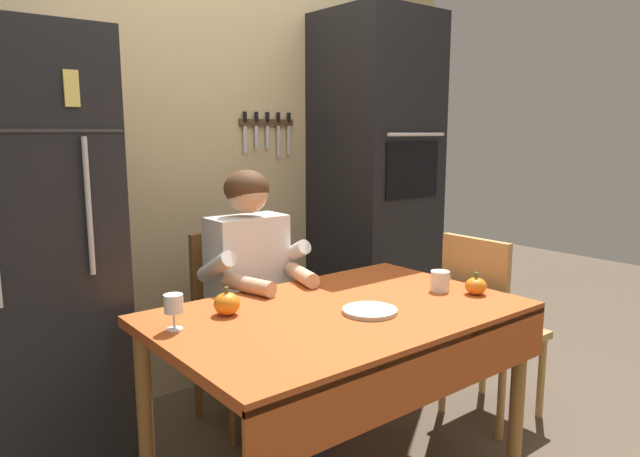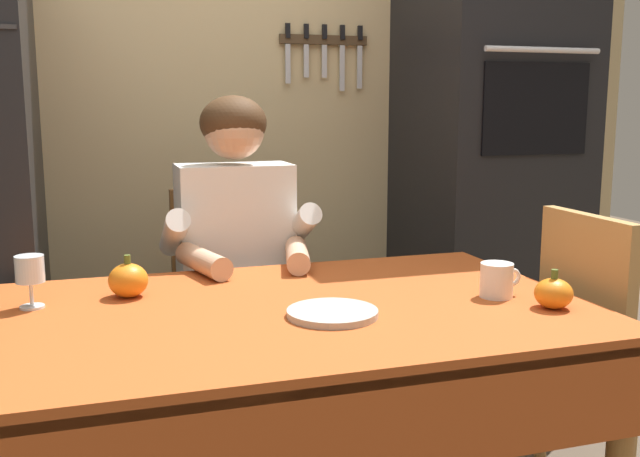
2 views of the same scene
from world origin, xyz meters
The scene contains 12 objects.
back_wall_assembly centered at (0.05, 1.35, 1.30)m, with size 3.70×0.13×2.60m.
refrigerator centered at (-0.95, 0.96, 0.90)m, with size 0.68×0.71×1.80m.
wall_oven centered at (1.05, 1.00, 1.05)m, with size 0.60×0.64×2.10m.
dining_table centered at (0.00, 0.08, 0.66)m, with size 1.40×0.90×0.74m.
chair_behind_person centered at (-0.02, 0.87, 0.51)m, with size 0.40×0.40×0.93m.
seated_person centered at (-0.02, 0.68, 0.74)m, with size 0.47×0.55×1.25m.
chair_right_side centered at (0.90, 0.06, 0.51)m, with size 0.40×0.40×0.93m.
coffee_mug centered at (0.51, 0.03, 0.78)m, with size 0.11×0.08×0.09m.
wine_glass centered at (-0.60, 0.28, 0.83)m, with size 0.07×0.07×0.13m.
pumpkin_large centered at (-0.37, 0.31, 0.78)m, with size 0.10×0.10×0.11m.
pumpkin_medium centered at (0.58, -0.10, 0.78)m, with size 0.09×0.09×0.09m.
serving_tray centered at (0.06, -0.01, 0.75)m, with size 0.21×0.21×0.02m, color #B7B2A8.
Camera 1 is at (-1.39, -1.52, 1.42)m, focal length 32.20 mm.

